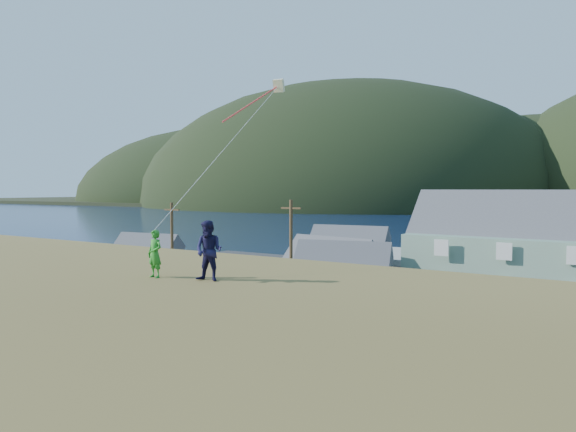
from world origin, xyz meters
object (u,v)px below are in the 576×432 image
(shed_white, at_px, (342,276))
(kite_flyer_green, at_px, (155,254))
(shed_palegreen_far, at_px, (348,249))
(kite_flyer_navy, at_px, (209,251))
(shed_teal, at_px, (144,259))
(shed_palegreen_near, at_px, (327,268))
(wharf, at_px, (422,258))

(shed_white, relative_size, kite_flyer_green, 6.28)
(shed_palegreen_far, bearing_deg, kite_flyer_navy, -77.18)
(shed_teal, relative_size, kite_flyer_navy, 4.67)
(shed_white, bearing_deg, shed_palegreen_near, 118.55)
(shed_teal, bearing_deg, shed_palegreen_near, 3.35)
(shed_palegreen_near, distance_m, shed_palegreen_far, 15.48)
(wharf, bearing_deg, shed_white, -86.16)
(wharf, xyz_separation_m, shed_palegreen_near, (-1.20, -26.60, 2.00))
(wharf, distance_m, shed_palegreen_far, 13.33)
(kite_flyer_navy, bearing_deg, shed_white, 97.90)
(shed_teal, distance_m, shed_white, 23.66)
(shed_palegreen_near, relative_size, kite_flyer_navy, 5.45)
(shed_palegreen_far, xyz_separation_m, kite_flyer_navy, (16.59, -46.15, 5.59))
(shed_white, xyz_separation_m, kite_flyer_green, (6.96, -28.17, 5.42))
(shed_palegreen_near, height_order, kite_flyer_green, kite_flyer_green)
(shed_white, bearing_deg, kite_flyer_green, -89.40)
(kite_flyer_green, bearing_deg, wharf, 102.57)
(shed_teal, xyz_separation_m, shed_white, (23.66, 0.08, 0.22))
(kite_flyer_navy, bearing_deg, shed_teal, 129.89)
(shed_teal, height_order, shed_white, shed_white)
(shed_palegreen_near, bearing_deg, kite_flyer_green, -61.89)
(shed_palegreen_near, bearing_deg, shed_palegreen_far, 117.65)
(kite_flyer_navy, bearing_deg, shed_palegreen_far, 100.16)
(wharf, relative_size, kite_flyer_green, 17.75)
(shed_teal, bearing_deg, shed_palegreen_far, 42.52)
(shed_white, distance_m, shed_palegreen_far, 19.98)
(shed_white, distance_m, kite_flyer_green, 29.52)
(shed_palegreen_far, height_order, kite_flyer_green, kite_flyer_green)
(wharf, height_order, shed_palegreen_near, shed_palegreen_near)
(shed_teal, relative_size, shed_palegreen_near, 0.86)
(kite_flyer_navy, bearing_deg, wharf, 90.93)
(wharf, xyz_separation_m, kite_flyer_green, (8.99, -58.37, 7.48))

